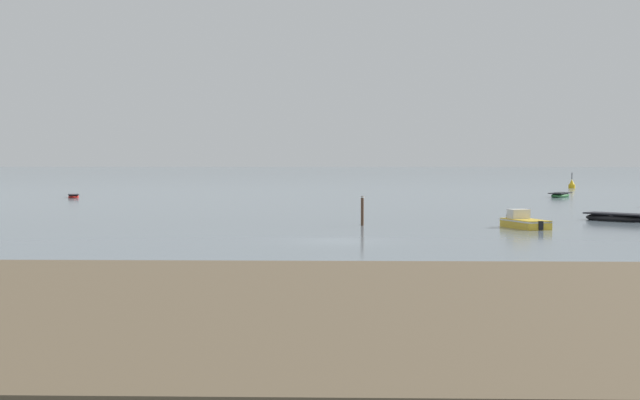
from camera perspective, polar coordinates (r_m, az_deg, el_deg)
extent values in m
plane|color=slate|center=(49.03, 1.06, -2.41)|extent=(800.00, 800.00, 0.00)
cube|color=brown|center=(27.85, -10.80, -5.98)|extent=(334.08, 21.60, 0.20)
ellipsoid|color=red|center=(105.59, -14.10, 0.19)|extent=(1.99, 3.34, 0.50)
cube|color=black|center=(105.58, -14.10, 0.31)|extent=(1.89, 3.09, 0.07)
cube|color=black|center=(105.59, -14.10, 0.26)|extent=(0.99, 0.49, 0.05)
ellipsoid|color=#23602D|center=(107.13, 13.75, 0.25)|extent=(3.37, 4.40, 0.67)
cube|color=black|center=(107.12, 13.75, 0.40)|extent=(3.17, 4.09, 0.09)
cube|color=black|center=(107.12, 13.75, 0.34)|extent=(1.27, 0.88, 0.07)
ellipsoid|color=black|center=(67.82, 16.80, -1.03)|extent=(4.28, 4.28, 0.71)
cube|color=black|center=(67.81, 16.80, -0.77)|extent=(4.00, 4.01, 0.09)
cube|color=black|center=(67.81, 16.80, -0.86)|extent=(1.18, 1.18, 0.07)
cube|color=gold|center=(59.29, 11.82, -1.45)|extent=(2.56, 3.91, 0.71)
cone|color=gold|center=(60.96, 10.97, -1.33)|extent=(1.71, 1.52, 1.43)
cube|color=silver|center=(59.31, 11.80, -1.19)|extent=(2.61, 3.99, 0.08)
cube|color=silver|center=(60.01, 11.43, -0.79)|extent=(1.34, 1.18, 0.55)
cube|color=#384751|center=(60.39, 11.24, -0.73)|extent=(1.09, 0.53, 0.44)
cube|color=black|center=(57.73, 12.65, -1.45)|extent=(0.34, 0.30, 0.51)
cylinder|color=gold|center=(138.42, 14.38, 0.74)|extent=(0.90, 0.90, 0.70)
cone|color=gold|center=(138.40, 14.39, 1.03)|extent=(0.72, 0.72, 0.70)
cylinder|color=black|center=(138.39, 14.39, 1.36)|extent=(0.10, 0.10, 0.90)
cylinder|color=#4C3323|center=(60.44, 2.47, -0.73)|extent=(0.18, 0.18, 2.01)
cylinder|color=silver|center=(60.39, 2.47, 0.17)|extent=(0.22, 0.22, 0.08)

